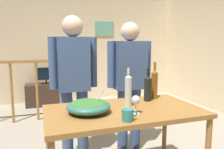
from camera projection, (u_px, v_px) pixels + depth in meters
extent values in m
cube|color=beige|center=(71.00, 44.00, 5.25)|extent=(5.44, 0.10, 2.75)
cube|color=#64A88C|center=(104.00, 29.00, 5.40)|extent=(0.48, 0.03, 0.35)
cylinder|color=#9E6B33|center=(12.00, 93.00, 3.71)|extent=(0.04, 0.04, 1.05)
cylinder|color=#9E6B33|center=(37.00, 92.00, 3.84)|extent=(0.04, 0.04, 1.05)
cylinder|color=#9E6B33|center=(61.00, 90.00, 3.98)|extent=(0.04, 0.04, 1.05)
cylinder|color=#9E6B33|center=(83.00, 89.00, 4.11)|extent=(0.04, 0.04, 1.05)
cube|color=#9E6B33|center=(10.00, 62.00, 3.64)|extent=(2.56, 0.07, 0.05)
cube|color=#9E6B33|center=(83.00, 86.00, 4.10)|extent=(0.10, 0.10, 1.15)
cube|color=#38281E|center=(47.00, 94.00, 4.88)|extent=(0.90, 0.40, 0.49)
cube|color=black|center=(46.00, 83.00, 4.84)|extent=(0.20, 0.12, 0.02)
cylinder|color=black|center=(46.00, 81.00, 4.83)|extent=(0.03, 0.03, 0.08)
cube|color=black|center=(46.00, 74.00, 4.78)|extent=(0.46, 0.06, 0.27)
cube|color=black|center=(46.00, 74.00, 4.75)|extent=(0.42, 0.01, 0.24)
cube|color=#9E6B33|center=(124.00, 111.00, 1.94)|extent=(1.39, 0.76, 0.04)
cylinder|color=#9E6B33|center=(49.00, 146.00, 2.11)|extent=(0.05, 0.05, 0.75)
cylinder|color=#9E6B33|center=(165.00, 129.00, 2.52)|extent=(0.05, 0.05, 0.75)
ellipsoid|color=#337060|center=(89.00, 107.00, 1.83)|extent=(0.37, 0.37, 0.11)
ellipsoid|color=#38702D|center=(89.00, 103.00, 1.82)|extent=(0.31, 0.31, 0.05)
cylinder|color=silver|center=(97.00, 100.00, 1.84)|extent=(0.14, 0.01, 0.19)
cylinder|color=silver|center=(136.00, 113.00, 1.81)|extent=(0.07, 0.07, 0.01)
cylinder|color=silver|center=(136.00, 108.00, 1.81)|extent=(0.01, 0.01, 0.08)
ellipsoid|color=silver|center=(136.00, 100.00, 1.80)|extent=(0.07, 0.07, 0.08)
cylinder|color=brown|center=(154.00, 86.00, 2.30)|extent=(0.07, 0.07, 0.28)
cone|color=brown|center=(155.00, 72.00, 2.28)|extent=(0.07, 0.07, 0.03)
cylinder|color=brown|center=(155.00, 66.00, 2.27)|extent=(0.03, 0.03, 0.09)
cylinder|color=silver|center=(128.00, 92.00, 2.01)|extent=(0.07, 0.07, 0.28)
cone|color=silver|center=(128.00, 76.00, 1.99)|extent=(0.07, 0.07, 0.03)
cylinder|color=silver|center=(128.00, 71.00, 1.98)|extent=(0.03, 0.03, 0.06)
cylinder|color=black|center=(148.00, 90.00, 2.21)|extent=(0.08, 0.08, 0.23)
cone|color=black|center=(148.00, 77.00, 2.19)|extent=(0.08, 0.08, 0.04)
cylinder|color=black|center=(148.00, 72.00, 2.19)|extent=(0.03, 0.03, 0.07)
cylinder|color=teal|center=(128.00, 115.00, 1.63)|extent=(0.09, 0.09, 0.09)
torus|color=teal|center=(134.00, 114.00, 1.65)|extent=(0.05, 0.01, 0.05)
cylinder|color=#3D5684|center=(83.00, 125.00, 2.53)|extent=(0.13, 0.13, 0.85)
cylinder|color=#3D5684|center=(67.00, 126.00, 2.48)|extent=(0.13, 0.13, 0.85)
cube|color=#3D5684|center=(73.00, 64.00, 2.41)|extent=(0.36, 0.23, 0.60)
cylinder|color=#3D5684|center=(93.00, 62.00, 2.47)|extent=(0.09, 0.09, 0.57)
cylinder|color=#3D5684|center=(53.00, 63.00, 2.34)|extent=(0.09, 0.09, 0.57)
sphere|color=beige|center=(73.00, 26.00, 2.35)|extent=(0.23, 0.23, 0.23)
cylinder|color=#3D5684|center=(135.00, 119.00, 2.76)|extent=(0.13, 0.13, 0.82)
cylinder|color=#3D5684|center=(123.00, 121.00, 2.70)|extent=(0.13, 0.13, 0.82)
cube|color=#3D5684|center=(130.00, 65.00, 2.63)|extent=(0.40, 0.23, 0.58)
cylinder|color=#3D5684|center=(147.00, 63.00, 2.71)|extent=(0.09, 0.09, 0.55)
cylinder|color=#3D5684|center=(111.00, 65.00, 2.54)|extent=(0.09, 0.09, 0.55)
sphere|color=beige|center=(130.00, 32.00, 2.57)|extent=(0.23, 0.23, 0.23)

